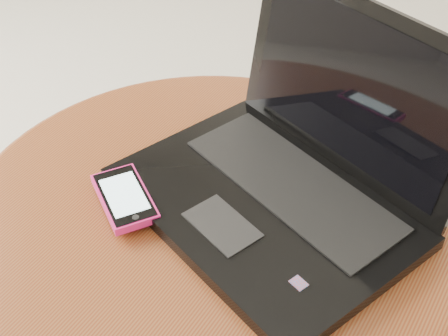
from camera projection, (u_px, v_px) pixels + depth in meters
The scene contains 4 objects.
table at pixel (209, 267), 0.91m from camera, with size 0.68×0.68×0.54m.
laptop at pixel (289, 172), 0.82m from camera, with size 0.45×0.41×0.25m.
phone_black at pixel (154, 187), 0.86m from camera, with size 0.12×0.12×0.01m.
phone_pink at pixel (125, 198), 0.83m from camera, with size 0.13×0.11×0.01m.
Camera 1 is at (0.37, -0.44, 1.13)m, focal length 50.34 mm.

